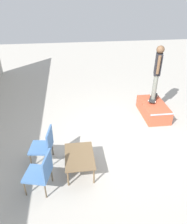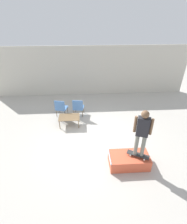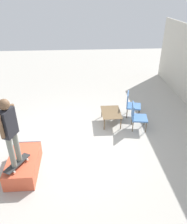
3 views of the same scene
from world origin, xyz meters
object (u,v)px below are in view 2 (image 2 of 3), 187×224
Objects in this scene: patio_chair_left at (61,107)px; person_skater at (142,130)px; skate_ramp_box at (129,160)px; skateboard_on_ramp at (138,155)px; coffee_table at (69,118)px; patio_chair_right at (78,107)px.

person_skater is at bearing 144.75° from patio_chair_left.
skateboard_on_ramp reaches higher than skate_ramp_box.
skate_ramp_box is 1.36m from person_skater.
coffee_table is at bearing 153.20° from person_skater.
coffee_table is at bearing 133.65° from patio_chair_left.
patio_chair_left is 1.00× the size of patio_chair_right.
skate_ramp_box is at bearing 126.37° from patio_chair_right.
skateboard_on_ramp is 1.03m from person_skater.
skateboard_on_ramp is at bearing -46.88° from coffee_table.
skate_ramp_box is at bearing -170.50° from person_skater.
patio_chair_left is (-0.46, 0.81, 0.11)m from coffee_table.
skate_ramp_box is 1.51× the size of patio_chair_left.
coffee_table is (-2.50, 2.67, -1.15)m from person_skater.
skateboard_on_ramp is 0.81× the size of patio_chair_right.
patio_chair_left is at bearing 150.39° from person_skater.
person_skater reaches higher than patio_chair_right.
coffee_table is (-2.22, 2.62, 0.18)m from skate_ramp_box.
patio_chair_right reaches higher than skateboard_on_ramp.
coffee_table is 0.94m from patio_chair_left.
skate_ramp_box is 0.81× the size of person_skater.
skate_ramp_box is 3.44m from coffee_table.
patio_chair_left is (-2.96, 3.48, -1.04)m from person_skater.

